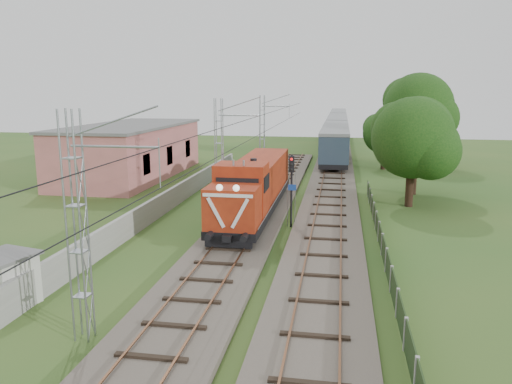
% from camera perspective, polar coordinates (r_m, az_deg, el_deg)
% --- Properties ---
extents(ground, '(140.00, 140.00, 0.00)m').
position_cam_1_polar(ground, '(25.14, -3.98, -8.39)').
color(ground, '#2C5620').
rests_on(ground, ground).
extents(track_main, '(4.20, 70.00, 0.45)m').
position_cam_1_polar(track_main, '(31.60, -1.00, -3.81)').
color(track_main, '#6B6054').
rests_on(track_main, ground).
extents(track_side, '(4.20, 80.00, 0.45)m').
position_cam_1_polar(track_side, '(43.76, 8.61, 0.41)').
color(track_side, '#6B6054').
rests_on(track_side, ground).
extents(catenary, '(3.31, 70.00, 8.00)m').
position_cam_1_polar(catenary, '(36.26, -4.16, 4.39)').
color(catenary, gray).
rests_on(catenary, ground).
extents(boundary_wall, '(0.25, 40.00, 1.50)m').
position_cam_1_polar(boundary_wall, '(37.81, -9.32, -0.51)').
color(boundary_wall, '#9E9E99').
rests_on(boundary_wall, ground).
extents(station_building, '(8.40, 20.40, 5.22)m').
position_cam_1_polar(station_building, '(51.62, -14.05, 4.64)').
color(station_building, '#CB6E6D').
rests_on(station_building, ground).
extents(fence, '(0.12, 32.00, 1.20)m').
position_cam_1_polar(fence, '(27.24, 14.23, -5.81)').
color(fence, black).
rests_on(fence, ground).
extents(locomotive, '(2.94, 16.79, 4.26)m').
position_cam_1_polar(locomotive, '(33.81, -0.15, 0.74)').
color(locomotive, black).
rests_on(locomotive, ground).
extents(coach_rake, '(3.14, 69.93, 3.62)m').
position_cam_1_polar(coach_rake, '(85.46, 9.26, 7.44)').
color(coach_rake, black).
rests_on(coach_rake, ground).
extents(signal_post, '(0.51, 0.40, 4.62)m').
position_cam_1_polar(signal_post, '(31.21, 4.08, 1.59)').
color(signal_post, black).
rests_on(signal_post, ground).
extents(relay_hut, '(2.54, 2.54, 2.18)m').
position_cam_1_polar(relay_hut, '(22.64, -26.65, -8.99)').
color(relay_hut, beige).
rests_on(relay_hut, ground).
extents(tree_a, '(6.27, 5.97, 8.12)m').
position_cam_1_polar(tree_a, '(38.37, 17.58, 5.81)').
color(tree_a, '#352115').
rests_on(tree_a, ground).
extents(tree_b, '(6.25, 5.95, 8.10)m').
position_cam_1_polar(tree_b, '(43.06, 17.98, 6.34)').
color(tree_b, '#352115').
rests_on(tree_b, ground).
extents(tree_c, '(4.87, 4.64, 6.31)m').
position_cam_1_polar(tree_c, '(56.18, 14.53, 6.49)').
color(tree_c, '#352115').
rests_on(tree_c, ground).
extents(tree_d, '(8.08, 7.69, 10.47)m').
position_cam_1_polar(tree_d, '(59.31, 18.15, 9.06)').
color(tree_d, '#352115').
rests_on(tree_d, ground).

